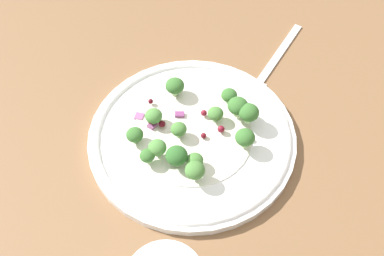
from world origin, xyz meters
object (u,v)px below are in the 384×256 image
Objects in this scene: plate at (192,136)px; broccoli_floret_2 at (175,86)px; fork at (272,63)px; broccoli_floret_0 at (229,95)px; broccoli_floret_1 at (147,156)px.

broccoli_floret_2 reaches higher than plate.
fork is at bearing 27.46° from broccoli_floret_2.
broccoli_floret_2 is (-2.63, 7.09, 2.27)cm from plate.
broccoli_floret_0 is at bearing -128.36° from fork.
broccoli_floret_0 is at bearing 48.52° from plate.
broccoli_floret_1 is (-5.60, -4.74, 2.05)cm from plate.
plate is 1.67× the size of fork.
broccoli_floret_1 reaches higher than fork.
broccoli_floret_1 is at bearing -104.08° from broccoli_floret_2.
broccoli_floret_0 reaches higher than fork.
broccoli_floret_0 is 15.02cm from broccoli_floret_1.
fork is (12.28, 14.84, -0.61)cm from plate.
broccoli_floret_0 reaches higher than plate.
plate is 7.61cm from broccoli_floret_1.
broccoli_floret_2 is (2.97, 11.83, 0.22)cm from broccoli_floret_1.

